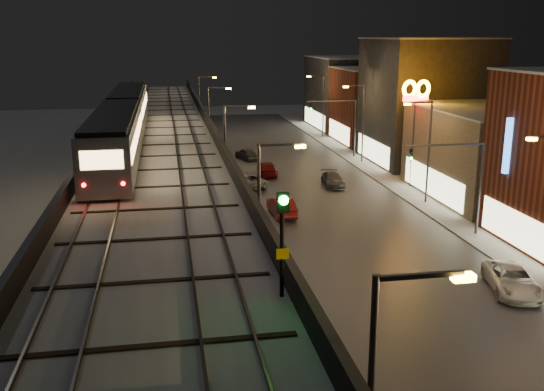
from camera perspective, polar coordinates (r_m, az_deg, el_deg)
road_surface at (r=55.99m, az=3.65°, el=-0.06°), size 17.00×120.00×0.06m
sidewalk_right at (r=59.09m, az=13.12°, el=0.41°), size 4.00×120.00×0.14m
under_viaduct_pavement at (r=54.50m, az=-10.28°, el=-0.70°), size 11.00×120.00×0.06m
elevated_viaduct at (r=50.18m, az=-10.57°, el=4.50°), size 9.00×100.00×6.30m
viaduct_trackbed at (r=50.18m, az=-10.62°, el=5.39°), size 8.40×100.00×0.32m
viaduct_parapet_streetside at (r=50.27m, az=-5.65°, el=6.13°), size 0.30×100.00×1.10m
viaduct_parapet_far at (r=50.38m, az=-15.61°, el=5.67°), size 0.30×100.00×1.10m
building_c at (r=58.53m, az=20.37°, el=3.75°), size 12.20×15.20×8.16m
building_d at (r=72.21m, az=14.23°, el=8.57°), size 12.20×13.20×14.16m
building_e at (r=85.32m, az=10.32°, el=8.34°), size 12.20×12.20×10.16m
building_f at (r=98.46m, az=7.51°, el=9.58°), size 12.20×16.20×11.16m
streetlight_left_1 at (r=32.29m, az=-0.74°, el=-1.66°), size 2.57×0.28×9.00m
streetlight_left_2 at (r=49.67m, az=-4.10°, el=4.16°), size 2.57×0.28×9.00m
streetlight_right_2 at (r=54.14m, az=14.32°, el=4.63°), size 2.56×0.28×9.00m
streetlight_left_3 at (r=67.37m, az=-5.72°, el=6.95°), size 2.57×0.28×9.00m
streetlight_right_3 at (r=70.73m, az=8.38°, el=7.24°), size 2.56×0.28×9.00m
streetlight_left_4 at (r=85.20m, az=-6.67°, el=8.57°), size 2.57×0.28×9.00m
streetlight_right_4 at (r=87.88m, az=4.69°, el=8.81°), size 2.56×0.28×9.00m
traffic_light_rig_a at (r=45.97m, az=17.78°, el=1.68°), size 6.10×0.34×7.00m
traffic_light_rig_b at (r=73.40m, az=6.96°, el=6.98°), size 6.10×0.34×7.00m
subway_train at (r=46.57m, az=-13.84°, el=6.83°), size 2.76×33.18×3.29m
rail_signal at (r=17.99m, az=1.00°, el=-2.69°), size 0.39×0.45×3.34m
car_near_white at (r=49.69m, az=0.90°, el=-1.09°), size 1.84×4.73×1.54m
car_mid_silver at (r=59.03m, az=-2.45°, el=1.41°), size 3.91×5.58×1.41m
car_mid_dark at (r=64.03m, az=-0.47°, el=2.48°), size 2.31×4.93×1.39m
car_far_white at (r=72.44m, az=-2.41°, el=3.91°), size 2.75×4.31×1.36m
car_onc_dark at (r=37.84m, az=21.65°, el=-7.45°), size 3.70×5.71×1.46m
car_onc_white at (r=59.66m, az=5.76°, el=1.44°), size 2.16×4.60×1.30m
sign_mcdonalds at (r=59.47m, az=13.38°, el=8.74°), size 3.07×0.87×10.37m
sign_carwash at (r=45.52m, az=21.90°, el=3.58°), size 1.73×0.35×8.96m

